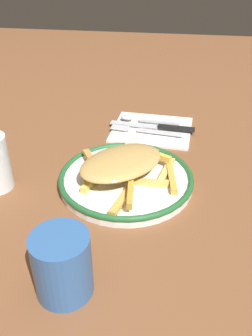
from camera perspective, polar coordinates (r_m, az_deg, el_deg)
The scene contains 8 objects.
ground_plane at distance 0.70m, azimuth 0.00°, elevation -2.49°, with size 2.60×2.60×0.00m, color brown.
plate at distance 0.70m, azimuth 0.00°, elevation -1.71°, with size 0.26×0.26×0.02m.
fries_heap at distance 0.68m, azimuth -0.25°, elevation 0.66°, with size 0.23×0.21×0.04m.
napkin at distance 0.90m, azimuth 4.11°, elevation 6.23°, with size 0.17×0.19×0.01m, color white.
fork at distance 0.87m, azimuth 3.18°, elevation 5.93°, with size 0.04×0.18×0.01m.
knife at distance 0.89m, azimuth 5.33°, elevation 6.54°, with size 0.03×0.21×0.01m.
spoon at distance 0.93m, azimuth 2.15°, elevation 7.72°, with size 0.03×0.15×0.01m.
coffee_mug at distance 0.49m, azimuth -10.00°, elevation -14.72°, with size 0.11×0.08×0.09m.
Camera 1 is at (-0.57, -0.09, 0.41)m, focal length 38.45 mm.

